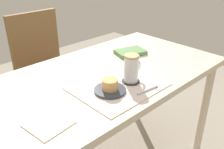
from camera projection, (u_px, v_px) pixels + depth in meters
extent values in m
cylinder|color=beige|center=(204.00, 109.00, 1.70)|extent=(0.05, 0.05, 0.69)
cylinder|color=beige|center=(136.00, 79.00, 2.10)|extent=(0.05, 0.05, 0.69)
cube|color=beige|center=(106.00, 75.00, 1.36)|extent=(1.34, 0.73, 0.04)
cylinder|color=brown|center=(86.00, 107.00, 1.98)|extent=(0.04, 0.04, 0.42)
cylinder|color=brown|center=(46.00, 126.00, 1.76)|extent=(0.04, 0.04, 0.42)
cylinder|color=brown|center=(62.00, 90.00, 2.21)|extent=(0.04, 0.04, 0.42)
cylinder|color=brown|center=(24.00, 105.00, 1.99)|extent=(0.04, 0.04, 0.42)
cube|color=brown|center=(52.00, 81.00, 1.88)|extent=(0.43, 0.43, 0.04)
cube|color=brown|center=(35.00, 43.00, 1.90)|extent=(0.39, 0.04, 0.47)
cube|color=silver|center=(118.00, 86.00, 1.21)|extent=(0.42, 0.34, 0.00)
cylinder|color=#333842|center=(110.00, 90.00, 1.16)|extent=(0.15, 0.15, 0.01)
cylinder|color=#E0A860|center=(110.00, 84.00, 1.14)|extent=(0.07, 0.07, 0.05)
cylinder|color=#232328|center=(131.00, 81.00, 1.24)|extent=(0.09, 0.09, 0.00)
cylinder|color=white|center=(131.00, 69.00, 1.21)|extent=(0.07, 0.07, 0.13)
cylinder|color=tan|center=(132.00, 56.00, 1.18)|extent=(0.07, 0.07, 0.01)
torus|color=white|center=(136.00, 66.00, 1.23)|extent=(0.06, 0.01, 0.06)
cylinder|color=silver|center=(147.00, 90.00, 1.16)|extent=(0.13, 0.03, 0.01)
cube|color=silver|center=(49.00, 124.00, 0.95)|extent=(0.17, 0.17, 0.00)
cube|color=#598C4C|center=(130.00, 52.00, 1.58)|extent=(0.21, 0.17, 0.02)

